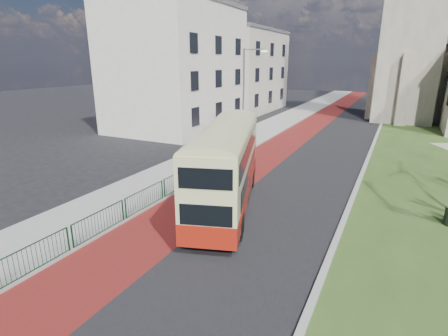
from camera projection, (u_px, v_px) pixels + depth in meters
The scene contains 11 objects.
ground at pixel (166, 245), 14.11m from camera, with size 160.00×160.00×0.00m, color black.
road_carriageway at pixel (314, 146), 30.57m from camera, with size 9.00×120.00×0.01m, color black.
bus_lane at pixel (285, 143), 31.73m from camera, with size 3.40×120.00×0.01m, color #591414.
pavement_west at pixel (246, 138), 33.33m from camera, with size 4.00×120.00×0.12m, color gray.
kerb_west at pixel (266, 140), 32.48m from camera, with size 0.25×120.00×0.13m, color #999993.
kerb_east at pixel (373, 146), 30.30m from camera, with size 0.25×80.00×0.13m, color #999993.
pedestrian_railing at pixel (164, 189), 18.63m from camera, with size 0.07×24.00×1.12m.
street_block_near at pixel (177, 67), 36.99m from camera, with size 10.30×14.30×13.00m.
street_block_far at pixel (238, 71), 50.89m from camera, with size 10.30×16.30×11.50m.
streetlamp at pixel (245, 92), 30.01m from camera, with size 2.13×0.18×8.00m.
bus at pixel (226, 163), 17.01m from camera, with size 5.18×10.09×4.12m.
Camera 1 is at (7.70, -10.21, 7.11)m, focal length 28.00 mm.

